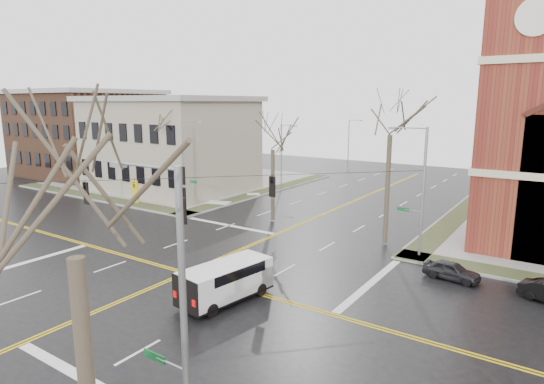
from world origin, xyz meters
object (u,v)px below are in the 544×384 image
Objects in this scene: signal_pole_nw at (184,164)px; tree_nw_far at (175,124)px; tree_nw_near at (273,145)px; parked_car_a at (452,270)px; streetlight_north_b at (349,142)px; streetlight_north_a at (282,154)px; cargo_van at (229,278)px; tree_se at (74,234)px; signal_pole_ne at (421,188)px; tree_ne at (390,128)px; signal_pole_se at (179,315)px.

tree_nw_far is at bearing 145.88° from signal_pole_nw.
tree_nw_far is 1.22× the size of tree_nw_near.
parked_car_a is 30.90m from tree_nw_far.
parked_car_a is at bearing -57.68° from streetlight_north_b.
signal_pole_nw is at bearing -164.07° from tree_nw_near.
streetlight_north_a is at bearing -90.00° from streetlight_north_b.
parked_car_a is 0.35× the size of tree_nw_near.
tree_se is (6.96, -13.18, 6.92)m from cargo_van.
streetlight_north_a is 0.83× the size of tree_nw_near.
tree_se reaches higher than tree_nw_near.
signal_pole_ne is at bearing -10.01° from tree_nw_near.
tree_nw_far reaches higher than signal_pole_nw.
tree_ne reaches higher than tree_se.
signal_pole_se is 0.76× the size of tree_nw_far.
signal_pole_se is 0.80× the size of tree_se.
cargo_van is (15.48, -49.53, -3.23)m from streetlight_north_b.
signal_pole_ne is 0.73× the size of tree_ne.
parked_car_a is at bearing 81.29° from signal_pole_se.
streetlight_north_a is 33.49m from cargo_van.
tree_ne is at bearing 59.15° from parked_car_a.
tree_nw_near is (-17.05, 5.53, 6.44)m from parked_car_a.
parked_car_a is at bearing -10.66° from tree_nw_far.
streetlight_north_b is at bearing 118.59° from tree_ne.
streetlight_north_b is 0.83× the size of tree_nw_near.
streetlight_north_b is at bearing 103.20° from tree_nw_near.
cargo_van is 0.49× the size of tree_nw_far.
signal_pole_ne is 27.48m from streetlight_north_a.
tree_se reaches higher than signal_pole_se.
signal_pole_se is 45.20m from streetlight_north_a.
tree_ne is at bearing -38.18° from streetlight_north_a.
parked_car_a is (3.06, -3.06, -4.37)m from signal_pole_ne.
signal_pole_ne is 26.41m from tree_se.
streetlight_north_a is 1.00× the size of streetlight_north_b.
parked_car_a is at bearing 83.62° from tree_se.
signal_pole_nw is 26.25m from parked_car_a.
cargo_van is at bearing -38.90° from signal_pole_nw.
signal_pole_ne reaches higher than streetlight_north_a.
signal_pole_se reaches higher than cargo_van.
signal_pole_se is 1.56× the size of cargo_van.
tree_nw_far is at bearing -179.99° from tree_nw_near.
signal_pole_ne is 0.93× the size of tree_nw_near.
streetlight_north_a is 24.68m from tree_ne.
streetlight_north_a is 15.23m from tree_nw_far.
signal_pole_nw is 1.56× the size of cargo_van.
cargo_van is 13.82m from parked_car_a.
signal_pole_nw is (-22.64, 0.00, 0.00)m from signal_pole_ne.
signal_pole_ne is 15.02m from cargo_van.
signal_pole_nw is 32.28m from signal_pole_se.
parked_car_a is (25.70, -3.06, -4.37)m from signal_pole_nw.
tree_nw_near reaches higher than signal_pole_se.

